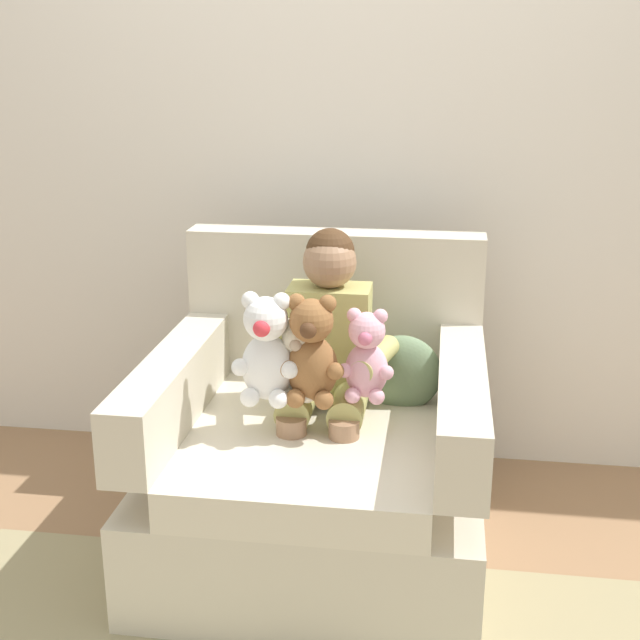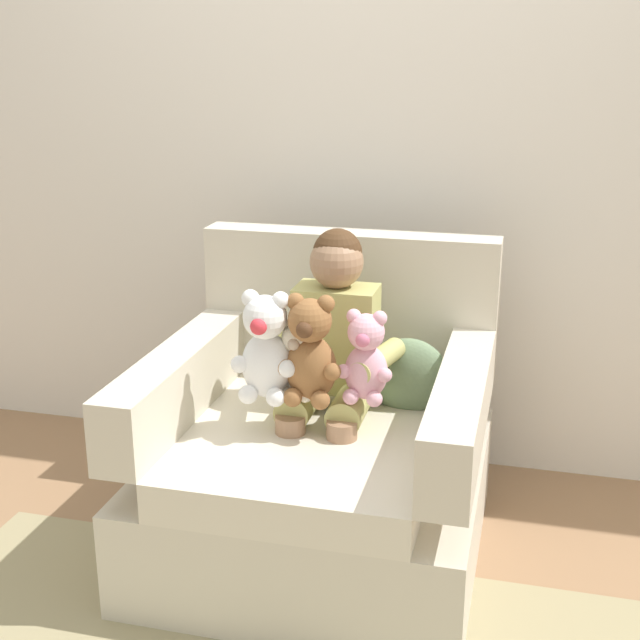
{
  "view_description": "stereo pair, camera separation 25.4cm",
  "coord_description": "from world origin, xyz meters",
  "px_view_note": "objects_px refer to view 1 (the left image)",
  "views": [
    {
      "loc": [
        0.37,
        -2.45,
        1.59
      ],
      "look_at": [
        0.02,
        -0.05,
        0.81
      ],
      "focal_mm": 48.6,
      "sensor_mm": 36.0,
      "label": 1
    },
    {
      "loc": [
        0.62,
        -2.4,
        1.59
      ],
      "look_at": [
        0.02,
        -0.05,
        0.81
      ],
      "focal_mm": 48.6,
      "sensor_mm": 36.0,
      "label": 2
    }
  ],
  "objects_px": {
    "armchair": "(319,459)",
    "plush_brown": "(312,353)",
    "plush_white": "(267,351)",
    "throw_pillow": "(402,373)",
    "plush_cream": "(298,361)",
    "plush_pink": "(366,357)",
    "seated_child": "(327,348)"
  },
  "relations": [
    {
      "from": "plush_brown",
      "to": "throw_pillow",
      "type": "bearing_deg",
      "value": 49.39
    },
    {
      "from": "armchair",
      "to": "throw_pillow",
      "type": "distance_m",
      "value": 0.39
    },
    {
      "from": "plush_pink",
      "to": "plush_brown",
      "type": "relative_size",
      "value": 0.85
    },
    {
      "from": "plush_white",
      "to": "seated_child",
      "type": "bearing_deg",
      "value": 69.63
    },
    {
      "from": "armchair",
      "to": "plush_brown",
      "type": "distance_m",
      "value": 0.44
    },
    {
      "from": "plush_pink",
      "to": "plush_white",
      "type": "relative_size",
      "value": 0.84
    },
    {
      "from": "plush_brown",
      "to": "throw_pillow",
      "type": "relative_size",
      "value": 1.28
    },
    {
      "from": "plush_brown",
      "to": "plush_cream",
      "type": "height_order",
      "value": "plush_brown"
    },
    {
      "from": "seated_child",
      "to": "plush_white",
      "type": "bearing_deg",
      "value": -131.69
    },
    {
      "from": "plush_white",
      "to": "throw_pillow",
      "type": "distance_m",
      "value": 0.52
    },
    {
      "from": "seated_child",
      "to": "plush_pink",
      "type": "xyz_separation_m",
      "value": [
        0.14,
        -0.14,
        0.03
      ]
    },
    {
      "from": "armchair",
      "to": "seated_child",
      "type": "distance_m",
      "value": 0.37
    },
    {
      "from": "plush_white",
      "to": "plush_cream",
      "type": "bearing_deg",
      "value": 39.09
    },
    {
      "from": "armchair",
      "to": "plush_white",
      "type": "relative_size",
      "value": 3.06
    },
    {
      "from": "plush_brown",
      "to": "plush_cream",
      "type": "xyz_separation_m",
      "value": [
        -0.05,
        0.03,
        -0.04
      ]
    },
    {
      "from": "plush_cream",
      "to": "throw_pillow",
      "type": "height_order",
      "value": "plush_cream"
    },
    {
      "from": "throw_pillow",
      "to": "plush_pink",
      "type": "bearing_deg",
      "value": -111.23
    },
    {
      "from": "seated_child",
      "to": "plush_white",
      "type": "height_order",
      "value": "seated_child"
    },
    {
      "from": "plush_cream",
      "to": "throw_pillow",
      "type": "xyz_separation_m",
      "value": [
        0.3,
        0.27,
        -0.12
      ]
    },
    {
      "from": "plush_cream",
      "to": "plush_white",
      "type": "bearing_deg",
      "value": -173.88
    },
    {
      "from": "armchair",
      "to": "plush_brown",
      "type": "height_order",
      "value": "armchair"
    },
    {
      "from": "plush_pink",
      "to": "plush_cream",
      "type": "height_order",
      "value": "plush_pink"
    },
    {
      "from": "plush_pink",
      "to": "plush_brown",
      "type": "distance_m",
      "value": 0.17
    },
    {
      "from": "plush_pink",
      "to": "throw_pillow",
      "type": "relative_size",
      "value": 1.08
    },
    {
      "from": "throw_pillow",
      "to": "plush_brown",
      "type": "bearing_deg",
      "value": -130.53
    },
    {
      "from": "plush_brown",
      "to": "throw_pillow",
      "type": "height_order",
      "value": "plush_brown"
    },
    {
      "from": "seated_child",
      "to": "throw_pillow",
      "type": "height_order",
      "value": "seated_child"
    },
    {
      "from": "armchair",
      "to": "plush_cream",
      "type": "height_order",
      "value": "armchair"
    },
    {
      "from": "armchair",
      "to": "plush_cream",
      "type": "relative_size",
      "value": 4.16
    },
    {
      "from": "plush_white",
      "to": "plush_brown",
      "type": "height_order",
      "value": "plush_white"
    },
    {
      "from": "plush_pink",
      "to": "throw_pillow",
      "type": "xyz_separation_m",
      "value": [
        0.09,
        0.24,
        -0.14
      ]
    },
    {
      "from": "plush_pink",
      "to": "plush_cream",
      "type": "bearing_deg",
      "value": -154.47
    }
  ]
}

